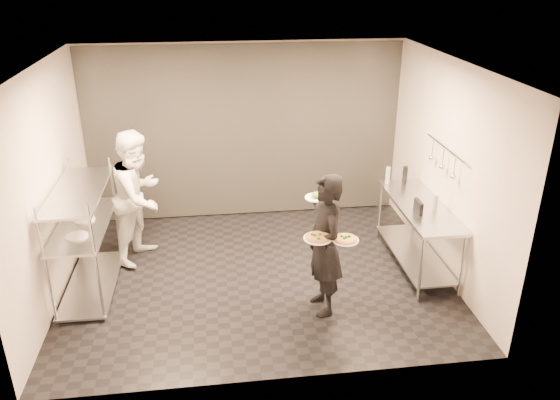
{
  "coord_description": "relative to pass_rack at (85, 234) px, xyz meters",
  "views": [
    {
      "loc": [
        -0.51,
        -6.3,
        3.9
      ],
      "look_at": [
        0.3,
        -0.01,
        1.1
      ],
      "focal_mm": 35.0,
      "sensor_mm": 36.0,
      "label": 1
    }
  ],
  "objects": [
    {
      "name": "utensil_rail",
      "position": [
        4.58,
        0.0,
        0.78
      ],
      "size": [
        0.07,
        1.2,
        0.31
      ],
      "color": "#AEB0B5",
      "rests_on": "room_shell"
    },
    {
      "name": "chef",
      "position": [
        0.6,
        0.74,
        0.16
      ],
      "size": [
        1.02,
        1.12,
        1.87
      ],
      "primitive_type": "imported",
      "rotation": [
        0.0,
        0.0,
        1.14
      ],
      "color": "white",
      "rests_on": "ground"
    },
    {
      "name": "bottle_green",
      "position": [
        4.13,
        0.8,
        0.27
      ],
      "size": [
        0.07,
        0.07,
        0.24
      ],
      "primitive_type": "cylinder",
      "color": "gray",
      "rests_on": "prep_counter"
    },
    {
      "name": "prep_counter",
      "position": [
        4.33,
        0.0,
        -0.14
      ],
      "size": [
        0.6,
        1.8,
        0.92
      ],
      "color": "#AEB0B5",
      "rests_on": "ground"
    },
    {
      "name": "pass_rack",
      "position": [
        0.0,
        0.0,
        0.0
      ],
      "size": [
        0.6,
        1.6,
        1.5
      ],
      "color": "#AEB0B5",
      "rests_on": "ground"
    },
    {
      "name": "bottle_dark",
      "position": [
        4.39,
        0.8,
        0.27
      ],
      "size": [
        0.07,
        0.07,
        0.24
      ],
      "primitive_type": "cylinder",
      "color": "black",
      "rests_on": "prep_counter"
    },
    {
      "name": "pizza_plate_far",
      "position": [
        3.04,
        -1.08,
        0.3
      ],
      "size": [
        0.3,
        0.3,
        0.05
      ],
      "color": "white",
      "rests_on": "waiter"
    },
    {
      "name": "room_shell",
      "position": [
        2.15,
        1.18,
        0.63
      ],
      "size": [
        5.0,
        4.0,
        2.8
      ],
      "color": "black",
      "rests_on": "ground"
    },
    {
      "name": "pos_monitor",
      "position": [
        4.21,
        -0.23,
        0.23
      ],
      "size": [
        0.05,
        0.23,
        0.17
      ],
      "primitive_type": "cube",
      "rotation": [
        0.0,
        0.0,
        -0.01
      ],
      "color": "black",
      "rests_on": "prep_counter"
    },
    {
      "name": "salad_plate",
      "position": [
        2.82,
        -0.51,
        0.58
      ],
      "size": [
        0.28,
        0.28,
        0.07
      ],
      "color": "white",
      "rests_on": "waiter"
    },
    {
      "name": "pizza_plate_near",
      "position": [
        2.74,
        -1.04,
        0.31
      ],
      "size": [
        0.32,
        0.32,
        0.05
      ],
      "color": "white",
      "rests_on": "waiter"
    },
    {
      "name": "waiter",
      "position": [
        2.87,
        -0.85,
        0.1
      ],
      "size": [
        0.5,
        0.68,
        1.74
      ],
      "primitive_type": "imported",
      "rotation": [
        0.0,
        0.0,
        -1.44
      ],
      "color": "black",
      "rests_on": "ground"
    },
    {
      "name": "bottle_clear",
      "position": [
        4.46,
        -0.18,
        0.26
      ],
      "size": [
        0.06,
        0.06,
        0.21
      ],
      "primitive_type": "cylinder",
      "color": "gray",
      "rests_on": "prep_counter"
    }
  ]
}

